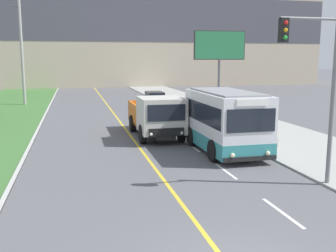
{
  "coord_description": "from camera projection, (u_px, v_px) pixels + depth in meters",
  "views": [
    {
      "loc": [
        -3.2,
        -6.88,
        4.56
      ],
      "look_at": [
        1.1,
        11.06,
        1.4
      ],
      "focal_mm": 42.0,
      "sensor_mm": 36.0,
      "label": 1
    }
  ],
  "objects": [
    {
      "name": "apartment_block_background",
      "position": [
        91.0,
        23.0,
        64.42
      ],
      "size": [
        80.0,
        8.04,
        20.74
      ],
      "color": "#BCAD93",
      "rests_on": "ground_plane"
    },
    {
      "name": "city_bus",
      "position": [
        226.0,
        122.0,
        19.19
      ],
      "size": [
        2.64,
        5.81,
        3.03
      ],
      "color": "silver",
      "rests_on": "ground_plane"
    },
    {
      "name": "dump_truck",
      "position": [
        158.0,
        117.0,
        22.48
      ],
      "size": [
        2.48,
        6.55,
        2.47
      ],
      "color": "black",
      "rests_on": "ground_plane"
    },
    {
      "name": "car_distant",
      "position": [
        155.0,
        100.0,
        37.82
      ],
      "size": [
        1.8,
        4.3,
        1.45
      ],
      "color": "black",
      "rests_on": "ground_plane"
    },
    {
      "name": "utility_pole_far",
      "position": [
        22.0,
        49.0,
        38.6
      ],
      "size": [
        1.8,
        0.28,
        10.88
      ],
      "color": "#9E9E99",
      "rests_on": "ground_plane"
    },
    {
      "name": "traffic_light_mast",
      "position": [
        319.0,
        76.0,
        13.6
      ],
      "size": [
        2.28,
        0.32,
        6.29
      ],
      "color": "slate",
      "rests_on": "ground_plane"
    },
    {
      "name": "billboard_large",
      "position": [
        220.0,
        48.0,
        36.83
      ],
      "size": [
        5.03,
        0.24,
        7.17
      ],
      "color": "#59595B",
      "rests_on": "ground_plane"
    },
    {
      "name": "planter_round_near",
      "position": [
        268.0,
        137.0,
        20.28
      ],
      "size": [
        1.04,
        1.04,
        1.17
      ],
      "color": "gray",
      "rests_on": "sidewalk_right"
    },
    {
      "name": "planter_round_second",
      "position": [
        241.0,
        125.0,
        23.68
      ],
      "size": [
        1.12,
        1.12,
        1.25
      ],
      "color": "gray",
      "rests_on": "sidewalk_right"
    }
  ]
}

